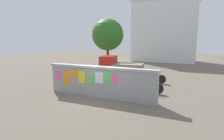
{
  "coord_description": "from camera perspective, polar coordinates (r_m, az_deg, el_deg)",
  "views": [
    {
      "loc": [
        5.07,
        -9.54,
        3.34
      ],
      "look_at": [
        -0.01,
        1.66,
        1.34
      ],
      "focal_mm": 31.12,
      "sensor_mm": 36.0,
      "label": 1
    }
  ],
  "objects": [
    {
      "name": "building_background",
      "position": [
        29.85,
        15.13,
        11.28
      ],
      "size": [
        9.19,
        4.41,
        9.09
      ],
      "color": "white",
      "rests_on": "ground"
    },
    {
      "name": "ground",
      "position": [
        18.56,
        8.13,
        -1.23
      ],
      "size": [
        60.0,
        60.0,
        0.0
      ],
      "primitive_type": "plane",
      "color": "#6B6051"
    },
    {
      "name": "person_walking",
      "position": [
        13.7,
        -9.68,
        -0.8
      ],
      "size": [
        0.43,
        0.43,
        1.62
      ],
      "color": "#BF6626",
      "rests_on": "ground"
    },
    {
      "name": "person_bystander",
      "position": [
        11.5,
        4.71,
        -2.61
      ],
      "size": [
        0.45,
        0.45,
        1.62
      ],
      "color": "#D83F72",
      "rests_on": "ground"
    },
    {
      "name": "bicycle_near",
      "position": [
        12.15,
        10.89,
        -5.12
      ],
      "size": [
        1.68,
        0.5,
        0.95
      ],
      "color": "black",
      "rests_on": "ground"
    },
    {
      "name": "motorcycle",
      "position": [
        13.4,
        3.83,
        -3.19
      ],
      "size": [
        1.9,
        0.56,
        0.87
      ],
      "color": "black",
      "rests_on": "ground"
    },
    {
      "name": "bicycle_far",
      "position": [
        14.96,
        12.32,
        -2.46
      ],
      "size": [
        1.69,
        0.49,
        0.95
      ],
      "color": "black",
      "rests_on": "ground"
    },
    {
      "name": "tree_roadside",
      "position": [
        21.14,
        -1.25,
        10.3
      ],
      "size": [
        3.39,
        3.39,
        5.44
      ],
      "color": "brown",
      "rests_on": "ground"
    },
    {
      "name": "poster_wall",
      "position": [
        11.07,
        -3.55,
        -3.39
      ],
      "size": [
        6.78,
        0.42,
        1.8
      ],
      "color": "#979797",
      "rests_on": "ground"
    },
    {
      "name": "auto_rickshaw_truck",
      "position": [
        16.63,
        2.17,
        0.79
      ],
      "size": [
        3.75,
        1.89,
        1.85
      ],
      "color": "black",
      "rests_on": "ground"
    }
  ]
}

